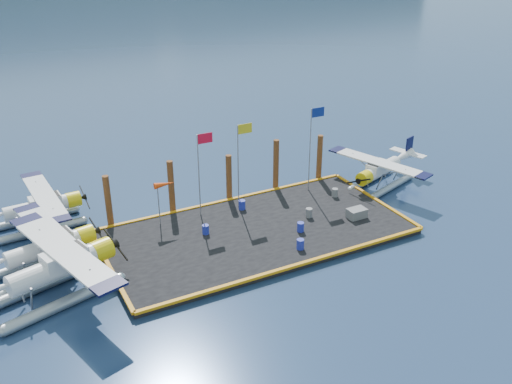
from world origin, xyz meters
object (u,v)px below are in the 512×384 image
(drum_4, at_px, (335,193))
(flagpole_blue, at_px, (313,137))
(piling_1, at_px, (171,189))
(flagpole_yellow, at_px, (241,153))
(piling_0, at_px, (108,203))
(seaplane_b, at_px, (49,250))
(drum_3, at_px, (300,244))
(piling_3, at_px, (276,166))
(seaplane_a, at_px, (59,270))
(drum_0, at_px, (206,229))
(seaplane_c, at_px, (41,209))
(windsock, at_px, (164,185))
(drum_5, at_px, (242,205))
(drum_2, at_px, (309,213))
(crate, at_px, (357,213))
(drum_1, at_px, (301,227))
(piling_4, at_px, (319,159))
(piling_2, at_px, (229,179))
(flagpole_red, at_px, (201,162))
(seaplane_d, at_px, (380,172))

(drum_4, relative_size, flagpole_blue, 0.10)
(drum_4, relative_size, piling_1, 0.15)
(flagpole_yellow, relative_size, piling_0, 1.55)
(seaplane_b, distance_m, piling_1, 9.72)
(drum_3, xyz_separation_m, piling_3, (3.21, 8.86, 1.41))
(seaplane_a, height_order, piling_0, piling_0)
(flagpole_blue, bearing_deg, seaplane_b, -174.63)
(drum_0, distance_m, flagpole_yellow, 6.10)
(seaplane_c, height_order, flagpole_yellow, flagpole_yellow)
(piling_1, bearing_deg, drum_0, -80.13)
(seaplane_c, distance_m, flagpole_blue, 19.99)
(seaplane_c, distance_m, windsock, 8.78)
(windsock, bearing_deg, drum_4, -8.82)
(piling_0, bearing_deg, piling_3, 0.00)
(drum_5, height_order, flagpole_blue, flagpole_blue)
(drum_2, distance_m, flagpole_yellow, 6.38)
(drum_2, relative_size, flagpole_blue, 0.10)
(crate, height_order, piling_0, piling_0)
(drum_1, relative_size, piling_3, 0.15)
(drum_5, distance_m, piling_4, 8.40)
(windsock, bearing_deg, piling_1, 57.34)
(drum_5, xyz_separation_m, flagpole_blue, (6.21, 0.58, 3.94))
(piling_0, bearing_deg, windsock, -24.73)
(windsock, bearing_deg, piling_4, 6.75)
(seaplane_b, bearing_deg, drum_4, 77.54)
(piling_0, bearing_deg, drum_0, -39.20)
(drum_3, relative_size, piling_4, 0.17)
(seaplane_b, xyz_separation_m, piling_4, (21.56, 3.46, 0.55))
(piling_3, relative_size, piling_4, 1.07)
(drum_1, bearing_deg, piling_2, 106.09)
(seaplane_a, relative_size, drum_0, 16.71)
(piling_3, bearing_deg, flagpole_yellow, -157.15)
(seaplane_a, height_order, drum_3, seaplane_a)
(flagpole_yellow, xyz_separation_m, flagpole_blue, (5.99, -0.00, 0.17))
(drum_4, xyz_separation_m, windsock, (-12.64, 1.96, 2.51))
(drum_5, height_order, crate, drum_5)
(flagpole_red, relative_size, piling_0, 1.50)
(seaplane_a, xyz_separation_m, drum_0, (9.69, 2.05, -0.93))
(drum_3, relative_size, flagpole_blue, 0.10)
(drum_1, distance_m, drum_5, 5.16)
(drum_0, xyz_separation_m, drum_2, (7.36, -1.18, 0.01))
(seaplane_d, height_order, windsock, windsock)
(seaplane_c, height_order, drum_2, seaplane_c)
(drum_2, height_order, piling_2, piling_2)
(drum_1, bearing_deg, piling_1, 133.16)
(seaplane_c, xyz_separation_m, drum_1, (15.09, -9.39, -0.66))
(piling_4, bearing_deg, drum_4, -104.00)
(seaplane_a, height_order, flagpole_yellow, flagpole_yellow)
(drum_2, bearing_deg, windsock, 157.13)
(seaplane_c, relative_size, piling_4, 2.24)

